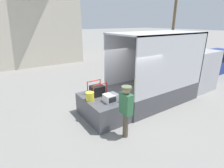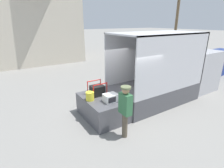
{
  "view_description": "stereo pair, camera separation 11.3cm",
  "coord_description": "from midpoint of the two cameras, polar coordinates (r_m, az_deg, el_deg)",
  "views": [
    {
      "loc": [
        -3.88,
        -5.36,
        3.63
      ],
      "look_at": [
        -0.42,
        -0.2,
        1.41
      ],
      "focal_mm": 28.0,
      "sensor_mm": 36.0,
      "label": 1
    },
    {
      "loc": [
        -3.78,
        -5.42,
        3.63
      ],
      "look_at": [
        -0.42,
        -0.2,
        1.41
      ],
      "focal_mm": 28.0,
      "sensor_mm": 36.0,
      "label": 2
    }
  ],
  "objects": [
    {
      "name": "tailgate_deck",
      "position": [
        7.0,
        -3.45,
        -7.57
      ],
      "size": [
        1.44,
        2.01,
        0.86
      ],
      "primitive_type": "cube",
      "color": "#4C4C51",
      "rests_on": "ground"
    },
    {
      "name": "box_truck",
      "position": [
        9.54,
        19.29,
        2.28
      ],
      "size": [
        6.18,
        2.11,
        3.21
      ],
      "color": "#B2B2B7",
      "rests_on": "ground"
    },
    {
      "name": "orange_bucket",
      "position": [
        6.55,
        -7.68,
        -3.99
      ],
      "size": [
        0.31,
        0.31,
        0.32
      ],
      "color": "yellow",
      "rests_on": "tailgate_deck"
    },
    {
      "name": "worker_person",
      "position": [
        5.55,
        4.02,
        -7.42
      ],
      "size": [
        0.32,
        0.44,
        1.79
      ],
      "color": "brown",
      "rests_on": "ground"
    },
    {
      "name": "microwave",
      "position": [
        6.4,
        -0.93,
        -4.52
      ],
      "size": [
        0.49,
        0.4,
        0.29
      ],
      "color": "white",
      "rests_on": "tailgate_deck"
    },
    {
      "name": "portable_generator",
      "position": [
        6.96,
        -5.19,
        -2.02
      ],
      "size": [
        0.62,
        0.55,
        0.55
      ],
      "color": "black",
      "rests_on": "tailgate_deck"
    },
    {
      "name": "utility_pole",
      "position": [
        20.2,
        19.39,
        18.75
      ],
      "size": [
        1.8,
        0.28,
        7.02
      ],
      "color": "brown",
      "rests_on": "ground"
    },
    {
      "name": "pickup_truck_blue",
      "position": [
        16.13,
        30.78,
        6.21
      ],
      "size": [
        4.84,
        2.01,
        1.51
      ],
      "color": "navy",
      "rests_on": "ground"
    },
    {
      "name": "ground_plane",
      "position": [
        7.54,
        1.4,
        -9.08
      ],
      "size": [
        160.0,
        160.0,
        0.0
      ],
      "primitive_type": "plane",
      "color": "gray"
    },
    {
      "name": "house_backdrop",
      "position": [
        19.01,
        -25.8,
        20.55
      ],
      "size": [
        7.9,
        6.75,
        8.85
      ],
      "color": "beige",
      "rests_on": "ground"
    }
  ]
}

